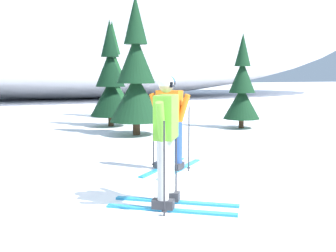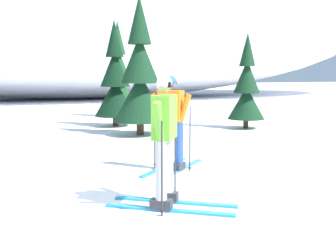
{
  "view_description": "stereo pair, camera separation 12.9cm",
  "coord_description": "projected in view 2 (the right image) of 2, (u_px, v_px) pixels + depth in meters",
  "views": [
    {
      "loc": [
        -1.25,
        -5.59,
        1.78
      ],
      "look_at": [
        1.03,
        0.4,
        0.95
      ],
      "focal_mm": 44.29,
      "sensor_mm": 36.0,
      "label": 1
    },
    {
      "loc": [
        -1.13,
        -5.63,
        1.78
      ],
      "look_at": [
        1.03,
        0.4,
        0.95
      ],
      "focal_mm": 44.29,
      "sensor_mm": 36.0,
      "label": 2
    }
  ],
  "objects": [
    {
      "name": "pine_tree_center_right",
      "position": [
        140.0,
        77.0,
        11.71
      ],
      "size": [
        1.52,
        1.52,
        3.93
      ],
      "color": "#47301E",
      "rests_on": "ground"
    },
    {
      "name": "skier_lime_jacket",
      "position": [
        165.0,
        138.0,
        5.41
      ],
      "size": [
        1.69,
        1.33,
        1.75
      ],
      "color": "#2893CC",
      "rests_on": "ground"
    },
    {
      "name": "pine_tree_far_right",
      "position": [
        247.0,
        89.0,
        13.16
      ],
      "size": [
        1.17,
        1.17,
        3.02
      ],
      "color": "#47301E",
      "rests_on": "ground"
    },
    {
      "name": "pine_tree_right",
      "position": [
        118.0,
        77.0,
        16.66
      ],
      "size": [
        1.47,
        1.47,
        3.82
      ],
      "color": "#47301E",
      "rests_on": "ground"
    },
    {
      "name": "pine_tree_center",
      "position": [
        115.0,
        82.0,
        13.7
      ],
      "size": [
        1.35,
        1.35,
        3.5
      ],
      "color": "#47301E",
      "rests_on": "ground"
    },
    {
      "name": "skier_orange_jacket",
      "position": [
        171.0,
        121.0,
        7.51
      ],
      "size": [
        1.57,
        1.53,
        1.72
      ],
      "color": "#2893CC",
      "rests_on": "ground"
    },
    {
      "name": "ground_plane",
      "position": [
        109.0,
        199.0,
        5.86
      ],
      "size": [
        120.0,
        120.0,
        0.0
      ],
      "primitive_type": "plane",
      "color": "white"
    }
  ]
}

